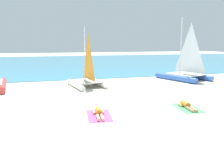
{
  "coord_description": "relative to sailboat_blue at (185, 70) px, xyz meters",
  "views": [
    {
      "loc": [
        -4.2,
        -10.37,
        3.38
      ],
      "look_at": [
        0.0,
        4.52,
        1.2
      ],
      "focal_mm": 35.77,
      "sensor_mm": 36.0,
      "label": 1
    }
  ],
  "objects": [
    {
      "name": "ground_plane",
      "position": [
        -7.89,
        2.45,
        -0.86
      ],
      "size": [
        120.0,
        120.0,
        0.0
      ],
      "primitive_type": "plane",
      "color": "silver"
    },
    {
      "name": "ocean_water",
      "position": [
        -7.89,
        22.49,
        -0.84
      ],
      "size": [
        120.0,
        40.0,
        0.05
      ],
      "primitive_type": "cube",
      "color": "teal",
      "rests_on": "ground"
    },
    {
      "name": "sailboat_blue",
      "position": [
        0.0,
        0.0,
        0.0
      ],
      "size": [
        4.12,
        5.12,
        5.8
      ],
      "rotation": [
        0.0,
        0.0,
        0.33
      ],
      "color": "blue",
      "rests_on": "ground"
    },
    {
      "name": "sailboat_white",
      "position": [
        -9.28,
        -0.75,
        -0.17
      ],
      "size": [
        2.91,
        3.94,
        4.67
      ],
      "rotation": [
        0.0,
        0.0,
        0.19
      ],
      "color": "white",
      "rests_on": "ground"
    },
    {
      "name": "towel_left",
      "position": [
        -9.93,
        -8.05,
        -0.86
      ],
      "size": [
        1.32,
        2.02,
        0.01
      ],
      "primitive_type": "cube",
      "rotation": [
        0.0,
        0.0,
        -0.12
      ],
      "color": "#D84C99",
      "rests_on": "ground"
    },
    {
      "name": "sunbather_left",
      "position": [
        -9.92,
        -7.98,
        -0.73
      ],
      "size": [
        0.6,
        1.57,
        0.3
      ],
      "rotation": [
        0.0,
        0.0,
        -0.12
      ],
      "color": "orange",
      "rests_on": "towel_left"
    },
    {
      "name": "towel_right",
      "position": [
        -5.2,
        -8.07,
        -0.86
      ],
      "size": [
        1.33,
        2.02,
        0.01
      ],
      "primitive_type": "cube",
      "rotation": [
        0.0,
        0.0,
        -0.12
      ],
      "color": "#4CB266",
      "rests_on": "ground"
    },
    {
      "name": "sunbather_right",
      "position": [
        -5.2,
        -8.01,
        -0.73
      ],
      "size": [
        0.6,
        1.57,
        0.3
      ],
      "rotation": [
        0.0,
        0.0,
        -0.12
      ],
      "color": "orange",
      "rests_on": "towel_right"
    }
  ]
}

